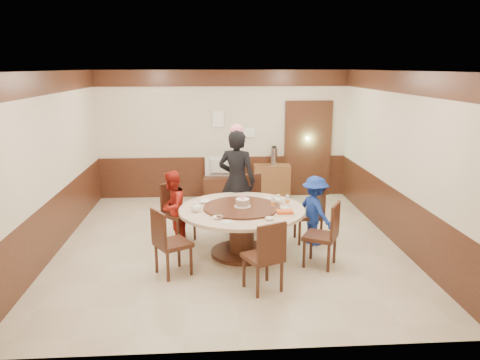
{
  "coord_description": "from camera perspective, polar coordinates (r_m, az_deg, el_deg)",
  "views": [
    {
      "loc": [
        -0.32,
        -7.28,
        2.86
      ],
      "look_at": [
        0.17,
        -0.04,
        1.1
      ],
      "focal_mm": 35.0,
      "sensor_mm": 36.0,
      "label": 1
    }
  ],
  "objects": [
    {
      "name": "thermos",
      "position": [
        10.34,
        4.15,
        2.9
      ],
      "size": [
        0.15,
        0.15,
        0.38
      ],
      "primitive_type": "cylinder",
      "color": "silver",
      "rests_on": "side_cabinet"
    },
    {
      "name": "tv_stand",
      "position": [
        10.37,
        -2.11,
        -0.95
      ],
      "size": [
        0.85,
        0.45,
        0.5
      ],
      "primitive_type": "cube",
      "color": "#3F1F13",
      "rests_on": "ground"
    },
    {
      "name": "saucer_near",
      "position": [
        6.54,
        -1.57,
        -5.13
      ],
      "size": [
        0.18,
        0.18,
        0.01
      ],
      "primitive_type": "cylinder",
      "color": "white",
      "rests_on": "banquet_table"
    },
    {
      "name": "person_standing",
      "position": [
        8.18,
        -0.39,
        -0.14
      ],
      "size": [
        0.78,
        0.64,
        1.82
      ],
      "primitive_type": "imported",
      "rotation": [
        0.0,
        0.0,
        2.79
      ],
      "color": "black",
      "rests_on": "ground"
    },
    {
      "name": "person_blue",
      "position": [
        7.74,
        9.11,
        -3.72
      ],
      "size": [
        0.7,
        0.85,
        1.15
      ],
      "primitive_type": "imported",
      "rotation": [
        0.0,
        0.0,
        2.01
      ],
      "color": "#173397",
      "rests_on": "ground"
    },
    {
      "name": "bowl_3",
      "position": [
        7.13,
        5.36,
        -3.47
      ],
      "size": [
        0.13,
        0.13,
        0.04
      ],
      "primitive_type": "imported",
      "color": "white",
      "rests_on": "banquet_table"
    },
    {
      "name": "chair_3",
      "position": [
        6.71,
        -8.3,
        -8.91
      ],
      "size": [
        0.61,
        0.6,
        0.97
      ],
      "rotation": [
        0.0,
        0.0,
        5.26
      ],
      "color": "#3F1F13",
      "rests_on": "ground"
    },
    {
      "name": "bottle_1",
      "position": [
        7.32,
        5.8,
        -2.54
      ],
      "size": [
        0.06,
        0.06,
        0.16
      ],
      "primitive_type": "cylinder",
      "color": "silver",
      "rests_on": "banquet_table"
    },
    {
      "name": "person_red",
      "position": [
        7.81,
        -8.28,
        -3.28
      ],
      "size": [
        0.62,
        0.7,
        1.21
      ],
      "primitive_type": "imported",
      "rotation": [
        0.0,
        0.0,
        4.4
      ],
      "color": "#A11E15",
      "rests_on": "ground"
    },
    {
      "name": "bottle_0",
      "position": [
        7.2,
        4.01,
        -2.78
      ],
      "size": [
        0.06,
        0.06,
        0.16
      ],
      "primitive_type": "cylinder",
      "color": "silver",
      "rests_on": "banquet_table"
    },
    {
      "name": "teapot_right",
      "position": [
        7.42,
        4.65,
        -2.46
      ],
      "size": [
        0.17,
        0.15,
        0.13
      ],
      "primitive_type": "ellipsoid",
      "color": "white",
      "rests_on": "banquet_table"
    },
    {
      "name": "banquet_table",
      "position": [
        7.24,
        0.21,
        -5.11
      ],
      "size": [
        1.93,
        1.93,
        0.78
      ],
      "color": "#3F1F13",
      "rests_on": "ground"
    },
    {
      "name": "birthday_cake",
      "position": [
        7.15,
        0.31,
        -2.76
      ],
      "size": [
        0.26,
        0.26,
        0.18
      ],
      "color": "white",
      "rests_on": "banquet_table"
    },
    {
      "name": "side_cabinet",
      "position": [
        10.46,
        3.86,
        -0.14
      ],
      "size": [
        0.8,
        0.4,
        0.75
      ],
      "primitive_type": "cube",
      "color": "brown",
      "rests_on": "ground"
    },
    {
      "name": "room",
      "position": [
        7.52,
        -1.27,
        -0.07
      ],
      "size": [
        6.0,
        6.04,
        2.84
      ],
      "color": "beige",
      "rests_on": "ground"
    },
    {
      "name": "teapot_left",
      "position": [
        7.03,
        -5.41,
        -3.39
      ],
      "size": [
        0.17,
        0.15,
        0.13
      ],
      "primitive_type": "ellipsoid",
      "color": "white",
      "rests_on": "banquet_table"
    },
    {
      "name": "chair_5",
      "position": [
        7.02,
        9.88,
        -7.93
      ],
      "size": [
        0.6,
        0.6,
        0.97
      ],
      "rotation": [
        0.0,
        0.0,
        7.36
      ],
      "color": "#3F1F13",
      "rests_on": "ground"
    },
    {
      "name": "notice_right",
      "position": [
        10.37,
        0.97,
        5.82
      ],
      "size": [
        0.3,
        0.0,
        0.22
      ],
      "primitive_type": "cube",
      "color": "white",
      "rests_on": "room"
    },
    {
      "name": "chair_2",
      "position": [
        7.99,
        -7.52,
        -5.14
      ],
      "size": [
        0.62,
        0.62,
        0.97
      ],
      "rotation": [
        0.0,
        0.0,
        3.9
      ],
      "color": "#3F1F13",
      "rests_on": "ground"
    },
    {
      "name": "bowl_2",
      "position": [
        6.69,
        -2.73,
        -4.6
      ],
      "size": [
        0.14,
        0.14,
        0.04
      ],
      "primitive_type": "imported",
      "color": "white",
      "rests_on": "banquet_table"
    },
    {
      "name": "chair_4",
      "position": [
        6.21,
        2.89,
        -10.69
      ],
      "size": [
        0.58,
        0.59,
        0.97
      ],
      "rotation": [
        0.0,
        0.0,
        6.71
      ],
      "color": "#3F1F13",
      "rests_on": "ground"
    },
    {
      "name": "saucer_far",
      "position": [
        7.69,
        3.3,
        -2.26
      ],
      "size": [
        0.18,
        0.18,
        0.01
      ],
      "primitive_type": "cylinder",
      "color": "white",
      "rests_on": "banquet_table"
    },
    {
      "name": "bowl_1",
      "position": [
        6.65,
        3.6,
        -4.73
      ],
      "size": [
        0.13,
        0.13,
        0.04
      ],
      "primitive_type": "imported",
      "color": "white",
      "rests_on": "banquet_table"
    },
    {
      "name": "bowl_0",
      "position": [
        7.46,
        -4.33,
        -2.68
      ],
      "size": [
        0.16,
        0.16,
        0.04
      ],
      "primitive_type": "imported",
      "color": "white",
      "rests_on": "banquet_table"
    },
    {
      "name": "shrimp_platter",
      "position": [
        6.9,
        5.48,
        -4.01
      ],
      "size": [
        0.3,
        0.2,
        0.06
      ],
      "color": "white",
      "rests_on": "banquet_table"
    },
    {
      "name": "chair_1",
      "position": [
        8.47,
        1.5,
        -3.94
      ],
      "size": [
        0.5,
        0.51,
        0.97
      ],
      "rotation": [
        0.0,
        0.0,
        3.3
      ],
      "color": "#3F1F13",
      "rests_on": "ground"
    },
    {
      "name": "chair_0",
      "position": [
        7.94,
        8.45,
        -5.28
      ],
      "size": [
        0.46,
        0.45,
        0.97
      ],
      "rotation": [
        0.0,
        0.0,
        1.6
      ],
      "color": "#3F1F13",
      "rests_on": "ground"
    },
    {
      "name": "notice_left",
      "position": [
        10.3,
        -2.66,
        7.43
      ],
      "size": [
        0.25,
        0.0,
        0.35
      ],
      "primitive_type": "cube",
      "color": "white",
      "rests_on": "room"
    },
    {
      "name": "television",
      "position": [
        10.26,
        -2.13,
        1.64
      ],
      "size": [
        0.8,
        0.19,
        0.46
      ],
      "primitive_type": "imported",
      "rotation": [
        0.0,
        0.0,
        3.03
      ],
      "color": "gray",
      "rests_on": "tv_stand"
    }
  ]
}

